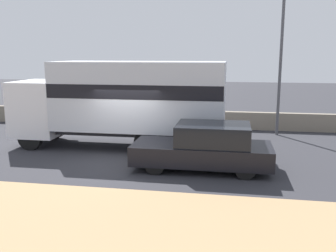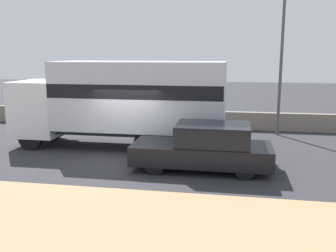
# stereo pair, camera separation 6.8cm
# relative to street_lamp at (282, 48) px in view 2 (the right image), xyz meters

# --- Properties ---
(ground_plane) EXTENTS (80.00, 80.00, 0.00)m
(ground_plane) POSITION_rel_street_lamp_xyz_m (-5.97, -5.65, -4.04)
(ground_plane) COLOR #2D2D33
(dirt_shoulder_foreground) EXTENTS (60.00, 5.45, 0.04)m
(dirt_shoulder_foreground) POSITION_rel_street_lamp_xyz_m (-5.97, -11.15, -4.02)
(dirt_shoulder_foreground) COLOR tan
(dirt_shoulder_foreground) RESTS_ON ground_plane
(stone_wall_backdrop) EXTENTS (60.00, 0.35, 0.89)m
(stone_wall_backdrop) POSITION_rel_street_lamp_xyz_m (-5.97, 1.09, -3.60)
(stone_wall_backdrop) COLOR gray
(stone_wall_backdrop) RESTS_ON ground_plane
(street_lamp) EXTENTS (0.56, 0.28, 6.99)m
(street_lamp) POSITION_rel_street_lamp_xyz_m (0.00, 0.00, 0.00)
(street_lamp) COLOR #4C4C51
(street_lamp) RESTS_ON ground_plane
(box_truck) EXTENTS (8.60, 2.59, 3.50)m
(box_truck) POSITION_rel_street_lamp_xyz_m (-6.43, -3.60, -2.02)
(box_truck) COLOR silver
(box_truck) RESTS_ON ground_plane
(car_hatchback) EXTENTS (4.56, 1.89, 1.55)m
(car_hatchback) POSITION_rel_street_lamp_xyz_m (-2.97, -6.06, -3.29)
(car_hatchback) COLOR black
(car_hatchback) RESTS_ON ground_plane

